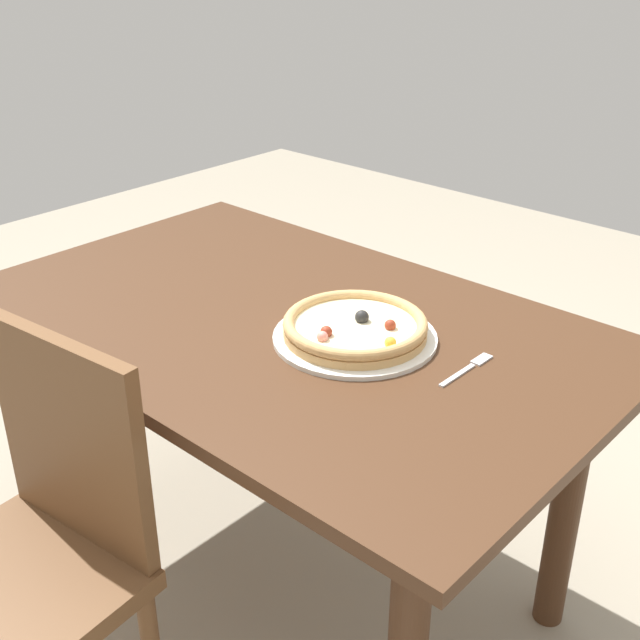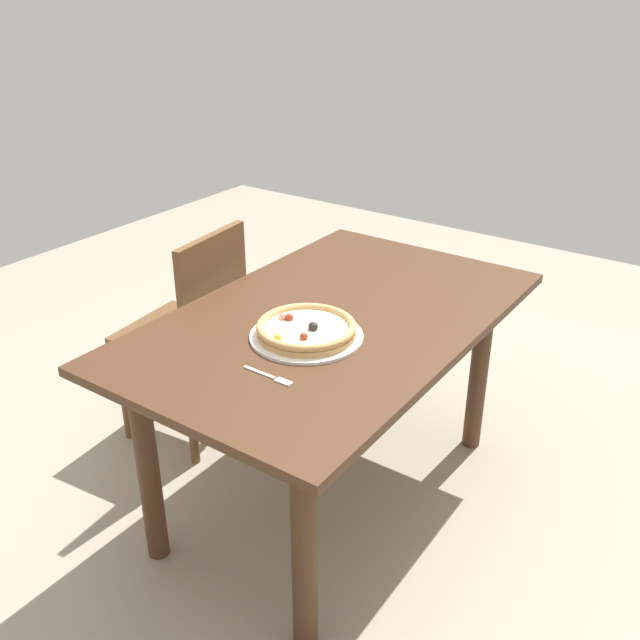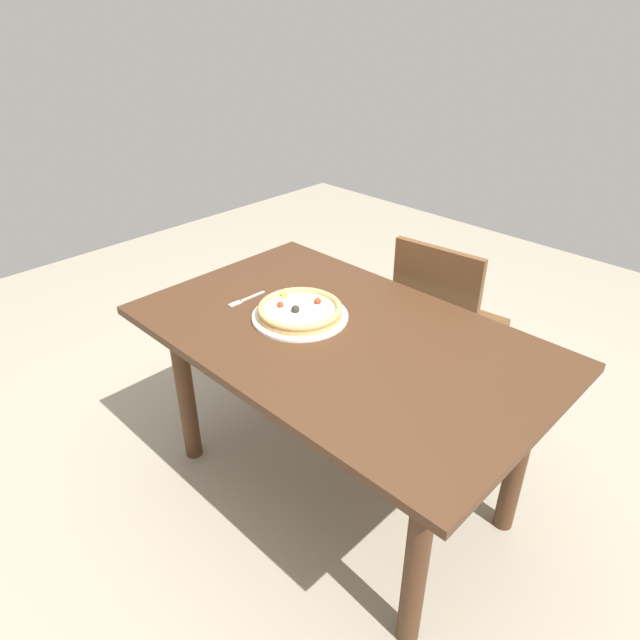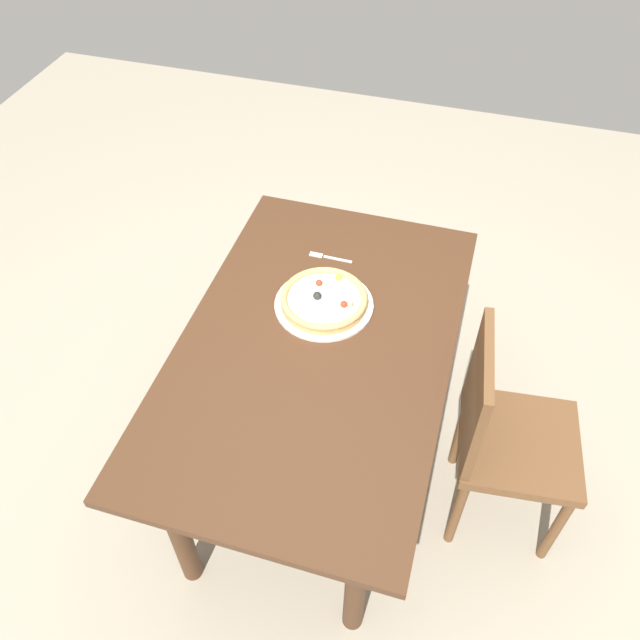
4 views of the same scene
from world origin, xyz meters
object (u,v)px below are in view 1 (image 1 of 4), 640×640
at_px(chair_near, 32,556).
at_px(plate, 355,337).
at_px(dining_table, 288,361).
at_px(pizza, 355,327).
at_px(fork, 470,367).

distance_m(chair_near, plate, 0.75).
bearing_deg(plate, dining_table, -172.50).
bearing_deg(pizza, dining_table, -172.63).
bearing_deg(chair_near, fork, -125.92).
relative_size(plate, pizza, 1.14).
bearing_deg(fork, chair_near, 150.79).
relative_size(dining_table, fork, 8.70).
relative_size(chair_near, plate, 2.56).
xyz_separation_m(dining_table, fork, (0.42, 0.08, 0.11)).
distance_m(pizza, fork, 0.25).
xyz_separation_m(chair_near, plate, (0.18, 0.68, 0.25)).
bearing_deg(fork, pizza, 104.39).
bearing_deg(pizza, plate, 142.92).
bearing_deg(dining_table, fork, 11.02).
bearing_deg(pizza, fork, 13.61).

